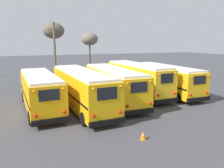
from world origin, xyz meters
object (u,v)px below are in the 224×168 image
(school_bus_0, at_px, (40,90))
(bare_tree_0, at_px, (90,39))
(school_bus_4, at_px, (165,78))
(bare_tree_1, at_px, (54,31))
(school_bus_3, at_px, (137,78))
(school_bus_2, at_px, (113,84))
(utility_pole, at_px, (55,51))
(school_bus_1, at_px, (81,88))
(traffic_cone, at_px, (143,135))

(school_bus_0, relative_size, bare_tree_0, 1.34)
(school_bus_0, relative_size, school_bus_4, 0.93)
(school_bus_4, relative_size, bare_tree_1, 1.15)
(school_bus_0, bearing_deg, bare_tree_0, 60.54)
(school_bus_3, relative_size, bare_tree_1, 1.11)
(school_bus_2, xyz_separation_m, school_bus_4, (6.59, 0.79, -0.04))
(school_bus_0, distance_m, utility_pole, 14.16)
(school_bus_1, height_order, school_bus_2, school_bus_1)
(school_bus_3, relative_size, school_bus_4, 0.96)
(school_bus_1, bearing_deg, school_bus_0, 166.24)
(utility_pole, xyz_separation_m, traffic_cone, (1.58, -21.85, -4.04))
(school_bus_0, xyz_separation_m, utility_pole, (3.31, 13.51, 2.67))
(school_bus_1, xyz_separation_m, utility_pole, (0.02, 14.32, 2.57))
(traffic_cone, bearing_deg, school_bus_2, 78.65)
(school_bus_0, height_order, school_bus_4, school_bus_4)
(school_bus_1, xyz_separation_m, school_bus_3, (6.59, 2.11, 0.10))
(utility_pole, bearing_deg, school_bus_2, -76.25)
(school_bus_0, relative_size, utility_pole, 1.14)
(traffic_cone, bearing_deg, school_bus_0, 120.38)
(school_bus_1, bearing_deg, school_bus_2, 15.61)
(bare_tree_0, bearing_deg, school_bus_3, -88.66)
(school_bus_2, distance_m, bare_tree_1, 22.67)
(school_bus_0, height_order, traffic_cone, school_bus_0)
(utility_pole, relative_size, bare_tree_1, 0.93)
(bare_tree_1, bearing_deg, bare_tree_0, -45.47)
(school_bus_3, distance_m, bare_tree_0, 16.10)
(school_bus_3, height_order, bare_tree_1, bare_tree_1)
(school_bus_1, distance_m, school_bus_4, 10.03)
(school_bus_1, height_order, traffic_cone, school_bus_1)
(bare_tree_0, bearing_deg, school_bus_1, -109.42)
(school_bus_0, bearing_deg, school_bus_2, 0.98)
(school_bus_1, height_order, utility_pole, utility_pole)
(school_bus_4, xyz_separation_m, traffic_cone, (-8.29, -9.25, -1.39))
(school_bus_1, xyz_separation_m, school_bus_4, (9.88, 1.71, -0.07))
(school_bus_2, bearing_deg, bare_tree_0, 80.06)
(school_bus_2, bearing_deg, school_bus_1, -164.39)
(utility_pole, bearing_deg, traffic_cone, -85.86)
(school_bus_0, xyz_separation_m, school_bus_4, (13.18, 0.90, 0.02))
(traffic_cone, bearing_deg, utility_pole, 94.14)
(school_bus_2, bearing_deg, traffic_cone, -101.35)
(school_bus_0, distance_m, bare_tree_1, 23.15)
(school_bus_2, bearing_deg, bare_tree_1, 95.42)
(school_bus_1, distance_m, bare_tree_1, 23.49)
(school_bus_3, height_order, traffic_cone, school_bus_3)
(utility_pole, relative_size, bare_tree_0, 1.17)
(school_bus_4, relative_size, utility_pole, 1.23)
(school_bus_1, xyz_separation_m, traffic_cone, (1.60, -7.54, -1.46))
(school_bus_2, xyz_separation_m, bare_tree_1, (-2.07, 21.83, 5.76))
(school_bus_1, height_order, bare_tree_0, bare_tree_0)
(school_bus_2, relative_size, school_bus_3, 1.08)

